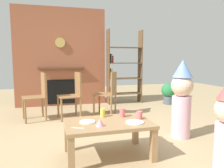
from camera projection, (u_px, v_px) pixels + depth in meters
ground_plane at (109, 139)px, 3.15m from camera, size 12.00×12.00×0.00m
brick_fireplace_feature at (61, 58)px, 5.35m from camera, size 2.20×0.28×2.40m
bookshelf at (122, 70)px, 5.61m from camera, size 0.90×0.28×1.90m
coffee_table at (108, 127)px, 2.56m from camera, size 1.01×0.64×0.42m
paper_cup_near_left at (139, 115)px, 2.66m from camera, size 0.07×0.07×0.10m
paper_cup_near_right at (103, 113)px, 2.76m from camera, size 0.06×0.06×0.11m
paper_cup_center at (122, 113)px, 2.76m from camera, size 0.07×0.07×0.11m
paper_plate_front at (87, 122)px, 2.53m from camera, size 0.18×0.18×0.01m
paper_plate_rear at (135, 122)px, 2.51m from camera, size 0.21×0.21×0.01m
birthday_cake_slice at (100, 122)px, 2.38m from camera, size 0.10×0.10×0.08m
table_fork at (78, 128)px, 2.32m from camera, size 0.14×0.09×0.01m
child_in_pink at (182, 97)px, 3.16m from camera, size 0.32×0.32×1.15m
dining_chair_left at (39, 93)px, 4.10m from camera, size 0.47×0.47×0.90m
dining_chair_middle at (74, 92)px, 4.21m from camera, size 0.45×0.45×0.90m
dining_chair_right at (109, 91)px, 4.41m from camera, size 0.55×0.55×0.90m
potted_plant_tall at (169, 92)px, 5.55m from camera, size 0.37×0.37×0.54m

